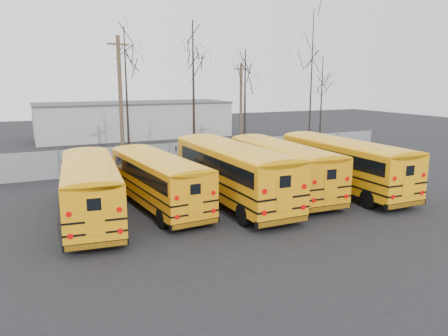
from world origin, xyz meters
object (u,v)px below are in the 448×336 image
bus_a (90,184)px  utility_pole_left (121,99)px  bus_b (157,176)px  bus_d (281,163)px  utility_pole_right (241,106)px  bus_e (342,160)px  bus_c (231,168)px

bus_a → utility_pole_left: bearing=77.9°
bus_b → bus_d: (7.57, -0.26, 0.13)m
utility_pole_right → bus_e: bearing=-99.5°
bus_d → utility_pole_right: size_ratio=1.37×
bus_b → utility_pole_right: 20.31m
bus_a → bus_c: bearing=4.9°
utility_pole_right → utility_pole_left: bearing=-173.6°
bus_b → utility_pole_right: (12.89, 15.49, 2.53)m
bus_b → bus_c: size_ratio=0.88×
bus_d → bus_b: bearing=-179.5°
bus_b → utility_pole_left: bearing=80.7°
bus_b → bus_e: 11.39m
bus_c → bus_d: bearing=8.1°
bus_e → utility_pole_left: utility_pole_left is taller
bus_a → bus_d: 11.14m
bus_b → bus_e: (11.31, -1.30, 0.19)m
bus_a → utility_pole_left: utility_pole_left is taller
bus_c → bus_e: (7.32, -0.49, -0.08)m
bus_c → bus_d: size_ratio=1.07×
bus_e → utility_pole_left: size_ratio=1.15×
bus_d → bus_e: size_ratio=0.97×
bus_a → utility_pole_right: utility_pole_right is taller
bus_a → utility_pole_right: size_ratio=1.33×
bus_b → utility_pole_right: bearing=45.3°
bus_b → bus_d: size_ratio=0.94×
bus_b → utility_pole_left: utility_pole_left is taller
utility_pole_left → utility_pole_right: utility_pole_left is taller
utility_pole_right → bus_d: bearing=-112.8°
utility_pole_right → bus_c: bearing=-122.8°
bus_e → bus_c: bearing=176.4°
bus_d → utility_pole_right: (5.32, 15.75, 2.40)m
bus_a → utility_pole_right: bearing=50.4°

